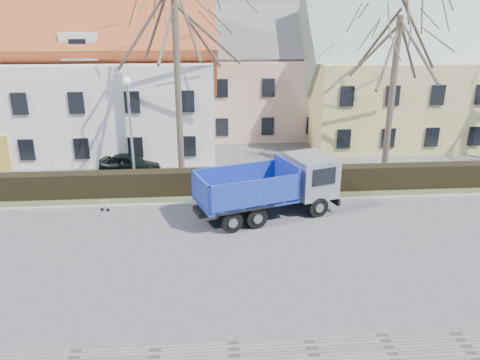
{
  "coord_description": "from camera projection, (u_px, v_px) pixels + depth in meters",
  "views": [
    {
      "loc": [
        -0.69,
        -17.22,
        9.08
      ],
      "look_at": [
        0.99,
        3.66,
        1.6
      ],
      "focal_mm": 35.0,
      "sensor_mm": 36.0,
      "label": 1
    }
  ],
  "objects": [
    {
      "name": "curb_far",
      "position": [
        219.0,
        203.0,
        23.57
      ],
      "size": [
        80.0,
        0.3,
        0.12
      ],
      "primitive_type": "cube",
      "color": "gray",
      "rests_on": "ground"
    },
    {
      "name": "building_pink",
      "position": [
        261.0,
        81.0,
        37.0
      ],
      "size": [
        10.8,
        8.8,
        8.0
      ],
      "primitive_type": null,
      "color": "#D7AB98",
      "rests_on": "ground"
    },
    {
      "name": "hedge",
      "position": [
        218.0,
        183.0,
        24.68
      ],
      "size": [
        60.0,
        0.9,
        1.3
      ],
      "primitive_type": "cube",
      "color": "black",
      "rests_on": "ground"
    },
    {
      "name": "parked_car_a",
      "position": [
        130.0,
        164.0,
        27.88
      ],
      "size": [
        3.9,
        2.53,
        1.23
      ],
      "primitive_type": "imported",
      "rotation": [
        0.0,
        0.0,
        1.25
      ],
      "color": "black",
      "rests_on": "ground"
    },
    {
      "name": "streetlight",
      "position": [
        131.0,
        135.0,
        24.47
      ],
      "size": [
        0.48,
        0.48,
        6.15
      ],
      "primitive_type": null,
      "color": "#9A9B9B",
      "rests_on": "ground"
    },
    {
      "name": "tree_1",
      "position": [
        177.0,
        68.0,
        24.97
      ],
      "size": [
        9.2,
        9.2,
        12.65
      ],
      "primitive_type": null,
      "color": "#4C4135",
      "rests_on": "ground"
    },
    {
      "name": "building_white",
      "position": [
        20.0,
        81.0,
        31.71
      ],
      "size": [
        26.8,
        10.8,
        9.5
      ],
      "primitive_type": null,
      "color": "silver",
      "rests_on": "ground"
    },
    {
      "name": "grass_strip",
      "position": [
        218.0,
        192.0,
        25.07
      ],
      "size": [
        80.0,
        3.0,
        0.1
      ],
      "primitive_type": "cube",
      "color": "#404A2A",
      "rests_on": "ground"
    },
    {
      "name": "ground",
      "position": [
        223.0,
        247.0,
        19.27
      ],
      "size": [
        120.0,
        120.0,
        0.0
      ],
      "primitive_type": "plane",
      "color": "#4F4F52"
    },
    {
      "name": "dump_truck",
      "position": [
        263.0,
        189.0,
        21.74
      ],
      "size": [
        7.4,
        4.61,
        2.78
      ],
      "primitive_type": null,
      "rotation": [
        0.0,
        0.0,
        0.32
      ],
      "color": "#162C9B",
      "rests_on": "ground"
    },
    {
      "name": "cart_frame",
      "position": [
        101.0,
        205.0,
        22.66
      ],
      "size": [
        0.74,
        0.51,
        0.62
      ],
      "primitive_type": null,
      "rotation": [
        0.0,
        0.0,
        -0.2
      ],
      "color": "silver",
      "rests_on": "ground"
    },
    {
      "name": "tree_2",
      "position": [
        393.0,
        81.0,
        26.15
      ],
      "size": [
        8.0,
        8.0,
        11.0
      ],
      "primitive_type": null,
      "color": "#4C4135",
      "rests_on": "ground"
    },
    {
      "name": "building_yellow",
      "position": [
        425.0,
        82.0,
        35.0
      ],
      "size": [
        18.8,
        10.8,
        8.5
      ],
      "primitive_type": null,
      "color": "#D2C373",
      "rests_on": "ground"
    }
  ]
}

